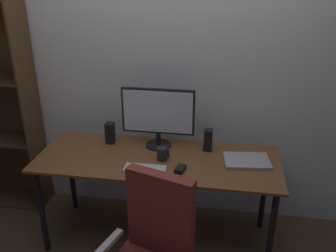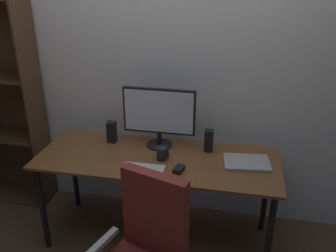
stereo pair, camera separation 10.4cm
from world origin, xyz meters
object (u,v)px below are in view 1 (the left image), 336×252
(mouse, at_px, (180,169))
(monitor, at_px, (158,114))
(coffee_mug, at_px, (162,154))
(laptop, at_px, (247,161))
(speaker_left, at_px, (110,133))
(desk, at_px, (158,167))
(speaker_right, at_px, (208,140))
(keyboard, at_px, (145,169))

(mouse, bearing_deg, monitor, 135.13)
(monitor, relative_size, coffee_mug, 5.73)
(laptop, bearing_deg, speaker_left, 165.71)
(desk, bearing_deg, speaker_right, 27.24)
(laptop, bearing_deg, coffee_mug, 179.21)
(monitor, relative_size, keyboard, 1.91)
(mouse, bearing_deg, coffee_mug, 150.97)
(keyboard, bearing_deg, speaker_right, 41.51)
(mouse, bearing_deg, keyboard, -160.62)
(desk, xyz_separation_m, laptop, (0.64, 0.04, 0.09))
(desk, bearing_deg, laptop, 3.34)
(monitor, height_order, mouse, monitor)
(laptop, bearing_deg, mouse, -163.14)
(desk, xyz_separation_m, mouse, (0.19, -0.16, 0.10))
(speaker_left, bearing_deg, monitor, 1.17)
(desk, xyz_separation_m, speaker_left, (-0.41, 0.18, 0.17))
(desk, distance_m, mouse, 0.27)
(monitor, distance_m, mouse, 0.48)
(desk, relative_size, laptop, 5.54)
(keyboard, height_order, laptop, laptop)
(keyboard, xyz_separation_m, mouse, (0.24, 0.03, 0.01))
(desk, relative_size, keyboard, 6.11)
(speaker_left, bearing_deg, speaker_right, 0.00)
(coffee_mug, height_order, speaker_right, speaker_right)
(speaker_left, bearing_deg, keyboard, -45.50)
(laptop, bearing_deg, desk, 176.90)
(coffee_mug, distance_m, speaker_left, 0.50)
(monitor, xyz_separation_m, mouse, (0.22, -0.35, -0.25))
(speaker_left, xyz_separation_m, speaker_right, (0.77, 0.00, 0.00))
(monitor, xyz_separation_m, laptop, (0.67, -0.15, -0.26))
(mouse, bearing_deg, desk, 153.35)
(monitor, relative_size, laptop, 1.73)
(coffee_mug, bearing_deg, speaker_left, 155.58)
(keyboard, distance_m, coffee_mug, 0.19)
(desk, bearing_deg, speaker_left, 156.05)
(monitor, bearing_deg, mouse, -58.03)
(laptop, relative_size, speaker_right, 1.88)
(keyboard, bearing_deg, mouse, 5.68)
(monitor, relative_size, speaker_right, 3.26)
(desk, height_order, speaker_left, speaker_left)
(desk, xyz_separation_m, coffee_mug, (0.04, -0.02, 0.13))
(desk, relative_size, speaker_left, 10.43)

